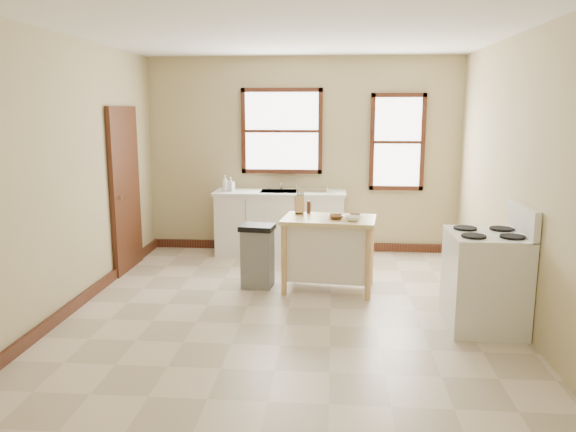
{
  "coord_description": "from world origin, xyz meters",
  "views": [
    {
      "loc": [
        0.44,
        -5.63,
        2.07
      ],
      "look_at": [
        -0.04,
        0.4,
        0.91
      ],
      "focal_mm": 35.0,
      "sensor_mm": 36.0,
      "label": 1
    }
  ],
  "objects_px": {
    "gas_stove": "(486,267)",
    "bowl_b": "(355,216)",
    "bowl_c": "(353,219)",
    "dish_rack": "(312,188)",
    "bowl_a": "(336,217)",
    "trash_bin": "(258,256)",
    "kitchen_island": "(329,254)",
    "soap_bottle_b": "(231,184)",
    "soap_bottle_a": "(225,183)",
    "pepper_grinder": "(309,207)",
    "knife_block": "(299,205)"
  },
  "relations": [
    {
      "from": "gas_stove",
      "to": "bowl_b",
      "type": "bearing_deg",
      "value": 139.1
    },
    {
      "from": "bowl_c",
      "to": "gas_stove",
      "type": "distance_m",
      "value": 1.53
    },
    {
      "from": "dish_rack",
      "to": "bowl_b",
      "type": "height_order",
      "value": "dish_rack"
    },
    {
      "from": "dish_rack",
      "to": "bowl_a",
      "type": "xyz_separation_m",
      "value": [
        0.33,
        -1.58,
        -0.1
      ]
    },
    {
      "from": "bowl_a",
      "to": "trash_bin",
      "type": "distance_m",
      "value": 1.04
    },
    {
      "from": "kitchen_island",
      "to": "bowl_c",
      "type": "distance_m",
      "value": 0.54
    },
    {
      "from": "bowl_c",
      "to": "kitchen_island",
      "type": "bearing_deg",
      "value": 149.39
    },
    {
      "from": "soap_bottle_b",
      "to": "kitchen_island",
      "type": "distance_m",
      "value": 2.16
    },
    {
      "from": "bowl_a",
      "to": "trash_bin",
      "type": "bearing_deg",
      "value": 174.42
    },
    {
      "from": "soap_bottle_a",
      "to": "bowl_c",
      "type": "height_order",
      "value": "soap_bottle_a"
    },
    {
      "from": "bowl_b",
      "to": "trash_bin",
      "type": "bearing_deg",
      "value": 179.24
    },
    {
      "from": "pepper_grinder",
      "to": "gas_stove",
      "type": "xyz_separation_m",
      "value": [
        1.73,
        -1.27,
        -0.33
      ]
    },
    {
      "from": "soap_bottle_a",
      "to": "soap_bottle_b",
      "type": "relative_size",
      "value": 1.17
    },
    {
      "from": "kitchen_island",
      "to": "gas_stove",
      "type": "xyz_separation_m",
      "value": [
        1.49,
        -1.02,
        0.17
      ]
    },
    {
      "from": "knife_block",
      "to": "trash_bin",
      "type": "height_order",
      "value": "knife_block"
    },
    {
      "from": "knife_block",
      "to": "dish_rack",
      "type": "bearing_deg",
      "value": 70.66
    },
    {
      "from": "soap_bottle_a",
      "to": "gas_stove",
      "type": "height_order",
      "value": "gas_stove"
    },
    {
      "from": "dish_rack",
      "to": "bowl_a",
      "type": "bearing_deg",
      "value": -81.27
    },
    {
      "from": "bowl_a",
      "to": "soap_bottle_a",
      "type": "bearing_deg",
      "value": 135.09
    },
    {
      "from": "pepper_grinder",
      "to": "bowl_b",
      "type": "height_order",
      "value": "pepper_grinder"
    },
    {
      "from": "dish_rack",
      "to": "pepper_grinder",
      "type": "relative_size",
      "value": 2.92
    },
    {
      "from": "soap_bottle_b",
      "to": "pepper_grinder",
      "type": "distance_m",
      "value": 1.73
    },
    {
      "from": "bowl_c",
      "to": "dish_rack",
      "type": "bearing_deg",
      "value": 106.96
    },
    {
      "from": "dish_rack",
      "to": "gas_stove",
      "type": "bearing_deg",
      "value": -58.62
    },
    {
      "from": "kitchen_island",
      "to": "pepper_grinder",
      "type": "distance_m",
      "value": 0.61
    },
    {
      "from": "soap_bottle_a",
      "to": "soap_bottle_b",
      "type": "xyz_separation_m",
      "value": [
        0.08,
        0.03,
        -0.02
      ]
    },
    {
      "from": "bowl_a",
      "to": "trash_bin",
      "type": "height_order",
      "value": "bowl_a"
    },
    {
      "from": "bowl_b",
      "to": "bowl_c",
      "type": "bearing_deg",
      "value": -100.53
    },
    {
      "from": "soap_bottle_a",
      "to": "bowl_a",
      "type": "xyz_separation_m",
      "value": [
        1.57,
        -1.56,
        -0.16
      ]
    },
    {
      "from": "soap_bottle_a",
      "to": "kitchen_island",
      "type": "distance_m",
      "value": 2.2
    },
    {
      "from": "soap_bottle_b",
      "to": "knife_block",
      "type": "bearing_deg",
      "value": -33.06
    },
    {
      "from": "kitchen_island",
      "to": "bowl_b",
      "type": "bearing_deg",
      "value": 9.52
    },
    {
      "from": "knife_block",
      "to": "pepper_grinder",
      "type": "distance_m",
      "value": 0.12
    },
    {
      "from": "gas_stove",
      "to": "knife_block",
      "type": "bearing_deg",
      "value": 145.96
    },
    {
      "from": "gas_stove",
      "to": "soap_bottle_a",
      "type": "bearing_deg",
      "value": 139.72
    },
    {
      "from": "pepper_grinder",
      "to": "bowl_c",
      "type": "bearing_deg",
      "value": -38.72
    },
    {
      "from": "knife_block",
      "to": "bowl_c",
      "type": "relative_size",
      "value": 1.19
    },
    {
      "from": "dish_rack",
      "to": "knife_block",
      "type": "height_order",
      "value": "knife_block"
    },
    {
      "from": "kitchen_island",
      "to": "pepper_grinder",
      "type": "xyz_separation_m",
      "value": [
        -0.24,
        0.25,
        0.5
      ]
    },
    {
      "from": "bowl_a",
      "to": "bowl_b",
      "type": "distance_m",
      "value": 0.23
    },
    {
      "from": "kitchen_island",
      "to": "bowl_c",
      "type": "bearing_deg",
      "value": -24.41
    },
    {
      "from": "knife_block",
      "to": "gas_stove",
      "type": "bearing_deg",
      "value": -48.72
    },
    {
      "from": "pepper_grinder",
      "to": "trash_bin",
      "type": "relative_size",
      "value": 0.2
    },
    {
      "from": "soap_bottle_a",
      "to": "dish_rack",
      "type": "height_order",
      "value": "soap_bottle_a"
    },
    {
      "from": "trash_bin",
      "to": "soap_bottle_a",
      "type": "bearing_deg",
      "value": 120.72
    },
    {
      "from": "bowl_a",
      "to": "knife_block",
      "type": "bearing_deg",
      "value": 146.79
    },
    {
      "from": "bowl_c",
      "to": "trash_bin",
      "type": "xyz_separation_m",
      "value": [
        -1.09,
        0.19,
        -0.5
      ]
    },
    {
      "from": "soap_bottle_b",
      "to": "trash_bin",
      "type": "relative_size",
      "value": 0.26
    },
    {
      "from": "bowl_b",
      "to": "bowl_a",
      "type": "bearing_deg",
      "value": -161.01
    },
    {
      "from": "dish_rack",
      "to": "bowl_a",
      "type": "distance_m",
      "value": 1.61
    }
  ]
}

